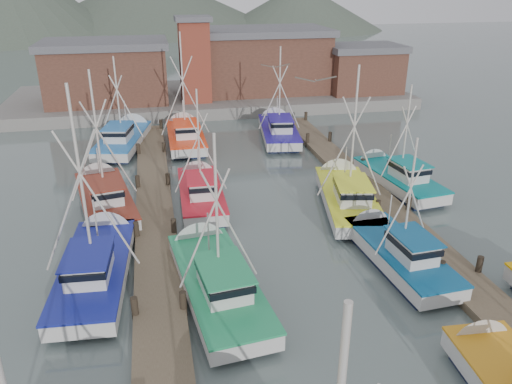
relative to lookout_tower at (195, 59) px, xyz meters
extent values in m
plane|color=#4F5F5C|center=(2.00, -33.00, -5.55)|extent=(260.00, 260.00, 0.00)
cube|color=#4C3F2F|center=(-5.00, -29.00, -5.35)|extent=(2.20, 46.00, 0.40)
cylinder|color=black|center=(-6.00, -35.00, -5.10)|extent=(0.30, 0.30, 1.50)
cylinder|color=black|center=(-6.00, -28.00, -5.10)|extent=(0.30, 0.30, 1.50)
cylinder|color=black|center=(-6.00, -21.00, -5.10)|extent=(0.30, 0.30, 1.50)
cylinder|color=black|center=(-6.00, -14.00, -5.10)|extent=(0.30, 0.30, 1.50)
cylinder|color=black|center=(-6.00, -7.00, -5.10)|extent=(0.30, 0.30, 1.50)
cylinder|color=black|center=(-4.00, -35.00, -5.10)|extent=(0.30, 0.30, 1.50)
cylinder|color=black|center=(-4.00, -28.00, -5.10)|extent=(0.30, 0.30, 1.50)
cylinder|color=black|center=(-4.00, -21.00, -5.10)|extent=(0.30, 0.30, 1.50)
cylinder|color=black|center=(-4.00, -14.00, -5.10)|extent=(0.30, 0.30, 1.50)
cylinder|color=black|center=(-4.00, -7.00, -5.10)|extent=(0.30, 0.30, 1.50)
cube|color=#4C3F2F|center=(9.00, -29.00, -5.35)|extent=(2.20, 46.00, 0.40)
cylinder|color=black|center=(8.00, -35.00, -5.10)|extent=(0.30, 0.30, 1.50)
cylinder|color=black|center=(8.00, -28.00, -5.10)|extent=(0.30, 0.30, 1.50)
cylinder|color=black|center=(8.00, -21.00, -5.10)|extent=(0.30, 0.30, 1.50)
cylinder|color=black|center=(8.00, -14.00, -5.10)|extent=(0.30, 0.30, 1.50)
cylinder|color=black|center=(8.00, -7.00, -5.10)|extent=(0.30, 0.30, 1.50)
cylinder|color=black|center=(10.00, -35.00, -5.10)|extent=(0.30, 0.30, 1.50)
cylinder|color=black|center=(10.00, -28.00, -5.10)|extent=(0.30, 0.30, 1.50)
cylinder|color=black|center=(10.00, -21.00, -5.10)|extent=(0.30, 0.30, 1.50)
cylinder|color=black|center=(10.00, -14.00, -5.10)|extent=(0.30, 0.30, 1.50)
cylinder|color=black|center=(10.00, -7.00, -5.10)|extent=(0.30, 0.30, 1.50)
cube|color=slate|center=(2.00, 4.00, -4.95)|extent=(44.00, 16.00, 1.20)
cube|color=brown|center=(-9.00, 2.00, -1.60)|extent=(12.00, 8.00, 5.50)
cube|color=#59595E|center=(-9.00, 2.00, 1.50)|extent=(12.72, 8.48, 0.70)
cube|color=brown|center=(8.00, 4.00, -1.25)|extent=(14.00, 9.00, 6.20)
cube|color=#59595E|center=(8.00, 4.00, 2.20)|extent=(14.84, 9.54, 0.70)
cube|color=brown|center=(19.00, 1.00, -2.10)|extent=(8.00, 6.00, 4.50)
cube|color=#59595E|center=(19.00, 1.00, 0.50)|extent=(8.48, 6.36, 0.70)
cube|color=maroon|center=(0.00, 0.00, -0.35)|extent=(3.00, 3.00, 8.00)
cube|color=#59595E|center=(0.00, 0.00, 3.90)|extent=(3.60, 3.60, 0.50)
cone|color=#485446|center=(-38.00, 82.00, -5.55)|extent=(110.00, 110.00, 42.00)
cone|color=#485446|center=(-3.00, 97.00, -5.55)|extent=(140.00, 140.00, 30.00)
cone|color=#485446|center=(37.00, 87.00, -5.55)|extent=(90.00, 90.00, 24.00)
cone|color=beige|center=(6.77, -39.29, -5.00)|extent=(2.44, 1.25, 2.37)
cube|color=#101937|center=(-2.38, -34.07, -5.50)|extent=(3.44, 8.08, 0.70)
cube|color=beige|center=(-2.38, -34.07, -4.85)|extent=(3.91, 9.18, 0.80)
cube|color=#219259|center=(-2.38, -34.07, -4.47)|extent=(4.00, 9.28, 0.10)
cone|color=beige|center=(-2.89, -29.65, -5.00)|extent=(2.89, 1.41, 2.78)
cube|color=beige|center=(-2.26, -35.13, -3.90)|extent=(2.09, 2.86, 1.10)
cube|color=black|center=(-2.26, -35.13, -3.67)|extent=(2.24, 3.14, 0.28)
cube|color=#219259|center=(-2.26, -35.13, -3.31)|extent=(2.37, 3.33, 0.07)
cylinder|color=beige|center=(-2.36, -34.25, -1.11)|extent=(0.14, 0.14, 6.68)
cylinder|color=beige|center=(-2.92, -34.31, -1.90)|extent=(2.39, 0.37, 5.23)
cylinder|color=beige|center=(-1.79, -34.18, -1.90)|extent=(2.39, 0.37, 5.23)
cylinder|color=beige|center=(-2.56, -32.48, -3.25)|extent=(0.08, 0.08, 2.48)
cube|color=#101937|center=(6.77, -33.32, -5.50)|extent=(2.60, 6.81, 0.70)
cube|color=beige|center=(6.77, -33.32, -4.85)|extent=(2.96, 7.74, 0.80)
cube|color=#0C507F|center=(6.77, -33.32, -4.47)|extent=(3.03, 7.82, 0.10)
cone|color=beige|center=(6.52, -29.53, -5.00)|extent=(2.44, 1.25, 2.38)
cube|color=beige|center=(6.82, -34.23, -3.90)|extent=(1.68, 2.37, 1.10)
cube|color=black|center=(6.82, -34.23, -3.67)|extent=(1.79, 2.61, 0.28)
cube|color=#0C507F|center=(6.82, -34.23, -3.31)|extent=(1.90, 2.77, 0.07)
cylinder|color=beige|center=(6.78, -33.47, -1.61)|extent=(0.11, 0.11, 5.68)
cylinder|color=beige|center=(6.29, -33.50, -2.28)|extent=(2.04, 0.21, 4.44)
cylinder|color=beige|center=(7.26, -33.44, -2.28)|extent=(2.04, 0.21, 4.44)
cylinder|color=beige|center=(6.68, -31.95, -3.25)|extent=(0.07, 0.07, 2.12)
cube|color=#101937|center=(-7.84, -31.71, -5.50)|extent=(3.04, 7.91, 0.70)
cube|color=beige|center=(-7.84, -31.71, -4.85)|extent=(3.45, 8.98, 0.80)
cube|color=navy|center=(-7.84, -31.71, -4.47)|extent=(3.54, 9.08, 0.10)
cone|color=beige|center=(-7.55, -27.32, -5.00)|extent=(2.82, 1.28, 2.75)
cube|color=beige|center=(-7.92, -32.77, -3.90)|extent=(1.95, 2.76, 1.10)
cube|color=black|center=(-7.92, -32.77, -3.67)|extent=(2.08, 3.03, 0.28)
cube|color=navy|center=(-7.92, -32.77, -3.31)|extent=(2.21, 3.21, 0.07)
cylinder|color=beige|center=(-7.86, -31.89, -0.26)|extent=(0.14, 0.14, 8.38)
cylinder|color=beige|center=(-8.46, -31.85, -1.25)|extent=(2.99, 0.30, 6.55)
cylinder|color=beige|center=(-7.25, -31.93, -1.25)|extent=(2.99, 0.30, 6.55)
cylinder|color=beige|center=(-7.74, -30.13, -3.25)|extent=(0.08, 0.08, 2.64)
cube|color=#101937|center=(-2.06, -23.84, -5.50)|extent=(2.40, 6.92, 0.70)
cube|color=beige|center=(-2.06, -23.84, -4.85)|extent=(2.73, 7.87, 0.80)
cube|color=red|center=(-2.06, -23.84, -4.47)|extent=(2.81, 7.94, 0.10)
cone|color=beige|center=(-1.97, -19.94, -5.00)|extent=(2.47, 1.16, 2.44)
cube|color=beige|center=(-2.08, -24.78, -3.90)|extent=(1.63, 2.38, 1.10)
cube|color=black|center=(-2.08, -24.78, -3.67)|extent=(1.74, 2.62, 0.28)
cube|color=red|center=(-2.08, -24.78, -3.31)|extent=(1.85, 2.77, 0.07)
cylinder|color=beige|center=(-2.06, -24.00, -1.30)|extent=(0.11, 0.11, 6.31)
cylinder|color=beige|center=(-2.56, -23.98, -2.04)|extent=(2.26, 0.14, 4.93)
cylinder|color=beige|center=(-1.57, -24.01, -2.04)|extent=(2.26, 0.14, 4.93)
cylinder|color=beige|center=(-2.03, -22.44, -3.25)|extent=(0.07, 0.07, 2.18)
cube|color=#101937|center=(6.77, -26.36, -5.50)|extent=(4.06, 8.21, 0.70)
cube|color=beige|center=(6.77, -26.36, -4.85)|extent=(4.61, 9.33, 0.80)
cube|color=#E9F527|center=(6.77, -26.36, -4.47)|extent=(4.71, 9.44, 0.10)
cone|color=beige|center=(7.65, -21.98, -5.00)|extent=(2.95, 1.63, 2.79)
cube|color=beige|center=(6.56, -27.41, -3.90)|extent=(2.30, 2.98, 1.10)
cube|color=black|center=(6.56, -27.41, -3.67)|extent=(2.46, 3.27, 0.28)
cube|color=#E9F527|center=(6.56, -27.41, -3.31)|extent=(2.61, 3.47, 0.07)
cylinder|color=beige|center=(6.73, -26.54, -0.56)|extent=(0.15, 0.15, 7.78)
cylinder|color=beige|center=(6.17, -26.42, -1.47)|extent=(2.74, 0.64, 6.08)
cylinder|color=beige|center=(7.29, -26.65, -1.47)|extent=(2.74, 0.64, 6.08)
cylinder|color=beige|center=(7.09, -24.79, -3.25)|extent=(0.09, 0.09, 2.49)
cube|color=#101937|center=(-7.92, -23.46, -5.50)|extent=(3.84, 7.86, 0.70)
cube|color=beige|center=(-7.92, -23.46, -4.85)|extent=(4.36, 8.94, 0.80)
cube|color=maroon|center=(-7.92, -23.46, -4.47)|extent=(4.46, 9.04, 0.10)
cone|color=beige|center=(-8.74, -19.25, -5.00)|extent=(2.83, 1.59, 2.67)
cube|color=beige|center=(-7.73, -24.46, -3.90)|extent=(2.18, 2.85, 1.10)
cube|color=black|center=(-7.73, -24.46, -3.67)|extent=(2.34, 3.12, 0.28)
cube|color=maroon|center=(-7.73, -24.46, -3.31)|extent=(2.48, 3.31, 0.07)
cylinder|color=beige|center=(-7.89, -23.62, -0.68)|extent=(0.15, 0.15, 7.55)
cylinder|color=beige|center=(-8.47, -23.74, -1.56)|extent=(2.67, 0.61, 5.90)
cylinder|color=beige|center=(-7.31, -23.51, -1.56)|extent=(2.67, 0.61, 5.90)
cylinder|color=beige|center=(-8.22, -21.94, -3.25)|extent=(0.09, 0.09, 2.57)
cube|color=#101937|center=(11.38, -23.97, -5.50)|extent=(3.10, 7.11, 0.70)
cube|color=beige|center=(11.38, -23.97, -4.85)|extent=(3.52, 8.08, 0.80)
cube|color=#047678|center=(11.38, -23.97, -4.47)|extent=(3.61, 8.17, 0.10)
cone|color=beige|center=(10.90, -20.08, -5.00)|extent=(2.59, 1.40, 2.47)
cube|color=beige|center=(11.50, -24.90, -3.90)|extent=(1.87, 2.53, 1.10)
cube|color=black|center=(11.50, -24.90, -3.67)|extent=(2.01, 2.77, 0.28)
cube|color=#047678|center=(11.50, -24.90, -3.31)|extent=(2.13, 2.94, 0.07)
cylinder|color=beige|center=(11.40, -24.12, -1.44)|extent=(0.13, 0.13, 6.03)
cylinder|color=beige|center=(10.88, -24.19, -2.14)|extent=(2.16, 0.35, 4.72)
cylinder|color=beige|center=(11.92, -24.06, -2.14)|extent=(2.16, 0.35, 4.72)
cylinder|color=beige|center=(11.21, -22.57, -3.25)|extent=(0.07, 0.07, 2.29)
cube|color=#101937|center=(-2.06, -11.22, -5.50)|extent=(2.55, 7.73, 0.70)
cube|color=beige|center=(-2.06, -11.22, -4.85)|extent=(2.90, 8.78, 0.80)
cube|color=#FF3B13|center=(-2.06, -11.22, -4.47)|extent=(2.98, 8.87, 0.10)
cone|color=beige|center=(-2.04, -6.84, -5.00)|extent=(2.75, 1.11, 2.74)
cube|color=beige|center=(-2.06, -12.28, -3.90)|extent=(1.78, 2.64, 1.10)
cube|color=black|center=(-2.06, -12.28, -3.67)|extent=(1.90, 2.90, 0.28)
cube|color=#FF3B13|center=(-2.06, -12.28, -3.31)|extent=(2.01, 3.08, 0.07)
cylinder|color=beige|center=(-2.06, -11.40, -0.32)|extent=(0.12, 0.12, 8.26)
cylinder|color=beige|center=(-2.62, -11.40, -1.29)|extent=(2.94, 0.11, 6.45)
cylinder|color=beige|center=(-1.50, -11.40, -1.29)|extent=(2.94, 0.11, 6.45)
cylinder|color=beige|center=(-2.05, -9.65, -3.25)|extent=(0.07, 0.07, 2.45)
cube|color=#101937|center=(6.17, -11.30, -5.50)|extent=(3.60, 8.09, 0.70)
cube|color=beige|center=(6.17, -11.30, -4.85)|extent=(4.09, 9.20, 0.80)
cube|color=#221593|center=(6.17, -11.30, -4.47)|extent=(4.19, 9.30, 0.10)
cone|color=beige|center=(6.78, -6.90, -5.00)|extent=(2.90, 1.47, 2.78)
cube|color=beige|center=(6.02, -12.36, -3.90)|extent=(2.14, 2.89, 1.10)
cube|color=black|center=(6.02, -12.36, -3.67)|extent=(2.29, 3.17, 0.28)
cube|color=#221593|center=(6.02, -12.36, -3.31)|extent=(2.43, 3.36, 0.07)
cylinder|color=beige|center=(6.15, -11.48, -0.97)|extent=(0.14, 0.14, 6.95)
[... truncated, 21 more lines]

